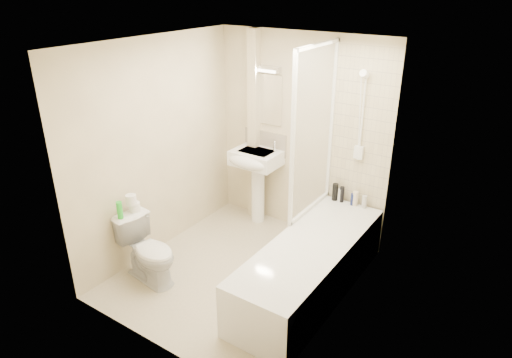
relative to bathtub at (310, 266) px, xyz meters
The scene contains 25 objects.
floor 0.82m from the bathtub, 167.94° to the right, with size 2.50×2.50×0.00m, color beige.
wall_back 1.61m from the bathtub, 124.54° to the left, with size 2.20×0.02×2.40m, color beige.
wall_left 2.07m from the bathtub, behind, with size 0.02×2.50×2.40m, color beige.
wall_right 0.99m from the bathtub, 24.59° to the right, with size 0.02×2.50×2.40m, color beige.
ceiling 2.25m from the bathtub, 167.94° to the right, with size 2.20×2.50×0.02m, color white.
tile_back 1.57m from the bathtub, 90.00° to the left, with size 0.70×0.01×1.75m, color beige.
tile_right 1.19m from the bathtub, ahead, with size 0.01×2.10×1.75m, color beige.
pipe_boxing 1.94m from the bathtub, 143.07° to the left, with size 0.12×0.12×2.40m, color beige.
splashback 1.80m from the bathtub, 138.89° to the left, with size 0.60×0.01×0.30m, color beige.
mirror 2.09m from the bathtub, 138.95° to the left, with size 0.46×0.01×0.60m, color white.
strip_light 2.32m from the bathtub, 139.56° to the left, with size 0.42×0.07×0.07m, color silver.
bathtub is the anchor object (origin of this frame).
shower_screen 1.37m from the bathtub, 118.74° to the left, with size 0.04×0.92×1.80m.
shower_fixture 1.63m from the bathtub, 90.10° to the left, with size 0.10×0.16×0.99m.
pedestal_sink 1.58m from the bathtub, 145.42° to the left, with size 0.58×0.51×1.11m.
bottle_black_a 1.09m from the bathtub, 102.34° to the left, with size 0.07×0.07×0.20m, color black.
bottle_white_a 1.07m from the bathtub, 98.77° to the left, with size 0.05×0.05×0.16m, color silver.
bottle_black_b 1.07m from the bathtub, 97.60° to the left, with size 0.05×0.05×0.19m, color black.
bottle_blue 1.05m from the bathtub, 89.53° to the left, with size 0.06×0.06×0.14m, color navy.
bottle_cream 1.06m from the bathtub, 88.21° to the left, with size 0.06×0.06×0.17m, color beige.
bottle_white_b 1.06m from the bathtub, 82.05° to the left, with size 0.05×0.05×0.15m, color silver.
toilet 1.65m from the bathtub, 152.72° to the right, with size 0.72×0.47×0.69m, color white.
toilet_roll_lower 1.90m from the bathtub, 158.94° to the right, with size 0.12×0.12×0.10m, color white.
toilet_roll_upper 1.94m from the bathtub, 157.70° to the right, with size 0.11×0.11×0.11m, color white.
green_bottle 1.99m from the bathtub, 153.68° to the right, with size 0.06×0.06×0.18m, color green.
Camera 1 is at (2.43, -3.29, 2.93)m, focal length 32.00 mm.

